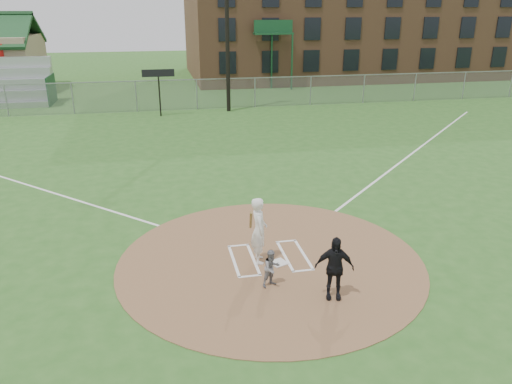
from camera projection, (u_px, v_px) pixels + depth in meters
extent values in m
plane|color=#2B5C1F|center=(270.00, 261.00, 13.79)|extent=(140.00, 140.00, 0.00)
cylinder|color=#8B6341|center=(270.00, 260.00, 13.79)|extent=(8.40, 8.40, 0.02)
cube|color=silver|center=(279.00, 263.00, 13.62)|extent=(0.53, 0.53, 0.03)
cube|color=white|center=(412.00, 154.00, 23.73)|extent=(17.04, 17.04, 0.01)
cube|color=white|center=(6.00, 178.00, 20.37)|extent=(17.04, 17.04, 0.01)
imported|color=gray|center=(272.00, 268.00, 12.37)|extent=(0.58, 0.53, 0.98)
imported|color=black|center=(334.00, 268.00, 11.77)|extent=(1.00, 0.61, 1.59)
cube|color=white|center=(234.00, 261.00, 13.74)|extent=(0.08, 1.80, 0.01)
cube|color=white|center=(253.00, 259.00, 13.84)|extent=(0.08, 1.80, 0.01)
cube|color=white|center=(238.00, 246.00, 14.61)|extent=(0.62, 0.08, 0.01)
cube|color=white|center=(250.00, 276.00, 12.96)|extent=(0.62, 0.08, 0.01)
cube|color=white|center=(304.00, 254.00, 14.11)|extent=(0.08, 1.80, 0.01)
cube|color=white|center=(285.00, 256.00, 14.01)|extent=(0.08, 1.80, 0.01)
cube|color=white|center=(286.00, 241.00, 14.88)|extent=(0.62, 0.08, 0.01)
cube|color=white|center=(303.00, 271.00, 13.23)|extent=(0.62, 0.08, 0.01)
imported|color=white|center=(259.00, 230.00, 13.42)|extent=(0.48, 0.70, 1.86)
cylinder|color=brown|center=(251.00, 220.00, 12.82)|extent=(0.16, 0.60, 0.70)
cube|color=slate|center=(197.00, 94.00, 33.63)|extent=(56.00, 0.03, 2.00)
cube|color=gray|center=(196.00, 79.00, 33.28)|extent=(56.00, 0.06, 0.06)
cube|color=gray|center=(197.00, 94.00, 33.63)|extent=(56.08, 0.08, 2.00)
cube|color=#194728|center=(52.00, 90.00, 35.62)|extent=(0.08, 3.20, 2.00)
cube|color=#194728|center=(273.00, 33.00, 40.45)|extent=(3.20, 1.00, 0.15)
cube|color=#194728|center=(272.00, 61.00, 41.70)|extent=(0.12, 0.12, 4.50)
cube|color=#194728|center=(292.00, 62.00, 41.11)|extent=(0.12, 0.12, 4.50)
cube|color=#194728|center=(273.00, 26.00, 40.26)|extent=(3.20, 0.08, 1.00)
cylinder|color=black|center=(227.00, 16.00, 31.34)|extent=(0.26, 0.26, 12.00)
cylinder|color=black|center=(160.00, 96.00, 31.41)|extent=(0.10, 0.10, 2.60)
cube|color=black|center=(158.00, 73.00, 30.92)|extent=(2.00, 0.10, 0.45)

